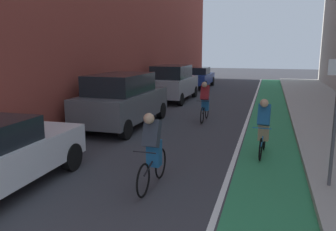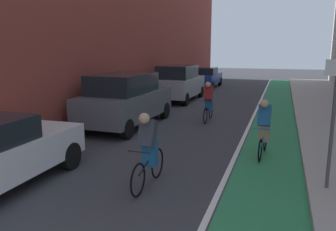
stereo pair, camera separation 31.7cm
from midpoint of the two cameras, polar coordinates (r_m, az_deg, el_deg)
name	(u,v)px [view 1 (the left image)]	position (r m, az deg, el deg)	size (l,w,h in m)	color
ground_plane	(202,117)	(14.48, 5.25, -0.26)	(76.63, 76.63, 0.00)	#38383D
bike_lane_paint	(270,112)	(16.16, 16.43, 0.54)	(1.60, 34.83, 0.00)	#2D8451
lane_divider_stripe	(250,111)	(16.19, 13.25, 0.72)	(0.12, 34.83, 0.00)	white
sidewalk_right	(328,114)	(16.33, 25.06, 0.28)	(3.30, 34.83, 0.14)	#A8A59E
parked_suv_gray	(123,99)	(12.67, -8.42, 2.70)	(2.05, 4.69, 1.98)	#595B60
parked_suv_silver	(173,83)	(18.95, 0.31, 5.61)	(2.02, 4.41, 1.98)	#9EA0A8
parked_sedan_blue	(198,77)	(25.61, 4.72, 6.51)	(1.94, 4.48, 1.53)	navy
cyclist_lead	(152,150)	(7.03, -3.95, -5.82)	(0.48, 1.73, 1.62)	black
cyclist_mid	(264,126)	(9.45, 14.98, -1.79)	(0.48, 1.65, 1.58)	black
cyclist_trailing	(205,100)	(13.57, 5.63, 2.60)	(0.48, 1.70, 1.61)	black
street_sign_post	(336,110)	(7.25, 25.53, 0.91)	(0.44, 0.07, 2.63)	#4C4C51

